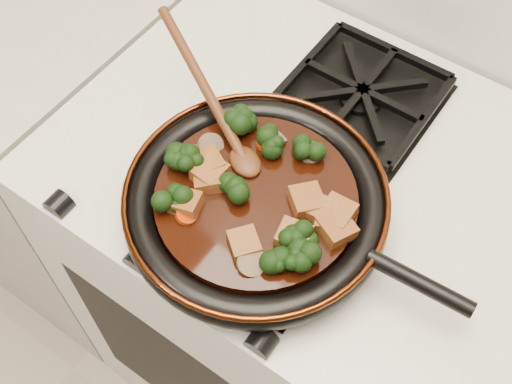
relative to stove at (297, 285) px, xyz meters
The scene contains 35 objects.
stove is the anchor object (origin of this frame).
burner_grate_front 0.48m from the stove, 90.00° to the right, with size 0.23×0.23×0.03m, color black, non-canonical shape.
burner_grate_back 0.48m from the stove, 90.00° to the left, with size 0.23×0.23×0.03m, color black, non-canonical shape.
skillet 0.51m from the stove, 93.38° to the right, with size 0.49×0.36×0.05m.
braising_sauce 0.52m from the stove, 94.22° to the right, with size 0.27×0.27×0.02m, color black.
tofu_cube_0 0.56m from the stove, 110.84° to the right, with size 0.04×0.03×0.02m, color brown.
tofu_cube_1 0.54m from the stove, 49.39° to the right, with size 0.04×0.04×0.02m, color brown.
tofu_cube_2 0.54m from the stove, 47.16° to the right, with size 0.04×0.04×0.02m, color brown.
tofu_cube_3 0.54m from the stove, 118.89° to the right, with size 0.04×0.04×0.02m, color brown.
tofu_cube_4 0.54m from the stove, 124.27° to the right, with size 0.04×0.04×0.02m, color brown.
tofu_cube_5 0.54m from the stove, 115.79° to the right, with size 0.04×0.04×0.02m, color brown.
tofu_cube_6 0.53m from the stove, 64.53° to the right, with size 0.04×0.04×0.02m, color brown.
tofu_cube_7 0.54m from the stove, 51.91° to the right, with size 0.04×0.03×0.02m, color brown.
tofu_cube_8 0.55m from the stove, 67.59° to the right, with size 0.04×0.04×0.02m, color brown.
tofu_cube_9 0.56m from the stove, 84.07° to the right, with size 0.04×0.04×0.02m, color brown.
tofu_cube_10 0.53m from the stove, 60.62° to the right, with size 0.04×0.03×0.02m, color brown.
broccoli_floret_0 0.55m from the stove, 65.75° to the right, with size 0.06×0.06×0.05m, color black, non-canonical shape.
broccoli_floret_1 0.56m from the stove, 112.14° to the right, with size 0.06×0.06×0.05m, color black, non-canonical shape.
broccoli_floret_2 0.52m from the stove, 76.18° to the right, with size 0.06×0.06×0.05m, color black, non-canonical shape.
broccoli_floret_3 0.56m from the stove, 70.05° to the right, with size 0.06×0.06×0.05m, color black, non-canonical shape.
broccoli_floret_4 0.56m from the stove, 127.34° to the right, with size 0.06×0.06×0.06m, color black, non-canonical shape.
broccoli_floret_5 0.55m from the stove, 130.05° to the right, with size 0.06×0.06×0.05m, color black, non-canonical shape.
broccoli_floret_6 0.56m from the stove, 62.72° to the right, with size 0.06×0.06×0.05m, color black, non-canonical shape.
broccoli_floret_7 0.53m from the stove, 149.51° to the right, with size 0.06×0.06×0.06m, color black, non-canonical shape.
broccoli_floret_8 0.53m from the stove, 124.25° to the right, with size 0.06×0.06×0.06m, color black, non-canonical shape.
broccoli_floret_9 0.54m from the stove, 103.28° to the right, with size 0.06×0.06×0.05m, color black, non-canonical shape.
carrot_coin_0 0.52m from the stove, 129.30° to the right, with size 0.03×0.03×0.01m, color #AB2904.
carrot_coin_1 0.54m from the stove, 116.04° to the right, with size 0.03×0.03×0.01m, color #AB2904.
carrot_coin_2 0.54m from the stove, 132.45° to the right, with size 0.03×0.03×0.01m, color #AB2904.
carrot_coin_3 0.56m from the stove, 107.05° to the right, with size 0.03×0.03×0.01m, color #AB2904.
mushroom_slice_0 0.52m from the stove, 137.17° to the right, with size 0.04×0.04×0.01m, color brown.
mushroom_slice_1 0.56m from the stove, 78.94° to the right, with size 0.04×0.04×0.01m, color brown.
mushroom_slice_2 0.52m from the stove, 71.44° to the right, with size 0.03×0.03×0.01m, color brown.
mushroom_slice_3 0.54m from the stove, 134.78° to the right, with size 0.04×0.04×0.01m, color brown.
wooden_spoon 0.55m from the stove, 151.21° to the right, with size 0.16×0.10×0.27m.
Camera 1 is at (0.25, 1.18, 1.68)m, focal length 45.00 mm.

